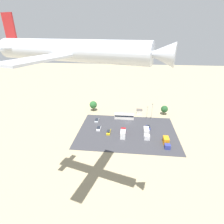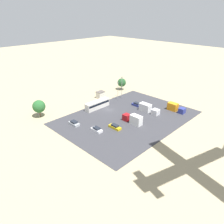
% 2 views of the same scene
% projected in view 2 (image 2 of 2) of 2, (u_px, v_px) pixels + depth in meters
% --- Properties ---
extents(ground_plane, '(400.00, 400.00, 0.00)m').
position_uv_depth(ground_plane, '(108.00, 110.00, 89.27)').
color(ground_plane, tan).
extents(parking_lot_surface, '(50.12, 36.01, 0.08)m').
position_uv_depth(parking_lot_surface, '(127.00, 118.00, 82.77)').
color(parking_lot_surface, '#38383D').
rests_on(parking_lot_surface, ground).
extents(shed_building, '(3.76, 2.95, 3.03)m').
position_uv_depth(shed_building, '(100.00, 95.00, 101.05)').
color(shed_building, silver).
rests_on(shed_building, ground).
extents(bus, '(11.35, 2.58, 3.20)m').
position_uv_depth(bus, '(97.00, 104.00, 89.95)').
color(bus, silver).
rests_on(bus, ground).
extents(parked_car_0, '(1.92, 4.20, 1.41)m').
position_uv_depth(parked_car_0, '(97.00, 130.00, 73.24)').
color(parked_car_0, silver).
rests_on(parked_car_0, ground).
extents(parked_car_1, '(1.87, 4.27, 1.50)m').
position_uv_depth(parked_car_1, '(137.00, 104.00, 92.56)').
color(parked_car_1, navy).
rests_on(parked_car_1, ground).
extents(parked_car_2, '(1.99, 4.29, 1.49)m').
position_uv_depth(parked_car_2, '(74.00, 123.00, 77.22)').
color(parked_car_2, '#ADB2B7').
rests_on(parked_car_2, ground).
extents(parked_car_3, '(1.74, 4.77, 1.43)m').
position_uv_depth(parked_car_3, '(115.00, 127.00, 74.95)').
color(parked_car_3, gold).
rests_on(parked_car_3, ground).
extents(parked_truck_0, '(2.46, 7.20, 3.05)m').
position_uv_depth(parked_truck_0, '(175.00, 108.00, 87.62)').
color(parked_truck_0, navy).
rests_on(parked_truck_0, ground).
extents(parked_truck_1, '(2.37, 7.77, 3.41)m').
position_uv_depth(parked_truck_1, '(133.00, 119.00, 78.05)').
color(parked_truck_1, maroon).
rests_on(parked_truck_1, ground).
extents(parked_truck_2, '(2.54, 8.62, 3.06)m').
position_uv_depth(parked_truck_2, '(148.00, 109.00, 86.83)').
color(parked_truck_2, silver).
rests_on(parked_truck_2, ground).
extents(tree_near_shed, '(4.79, 4.79, 6.64)m').
position_uv_depth(tree_near_shed, '(39.00, 106.00, 81.91)').
color(tree_near_shed, brown).
rests_on(tree_near_shed, ground).
extents(tree_apron_mid, '(4.28, 4.28, 5.90)m').
position_uv_depth(tree_apron_mid, '(122.00, 83.00, 110.43)').
color(tree_apron_mid, brown).
rests_on(tree_apron_mid, ground).
extents(light_pole_lot_centre, '(0.90, 0.28, 9.88)m').
position_uv_depth(light_pole_lot_centre, '(122.00, 87.00, 99.22)').
color(light_pole_lot_centre, gray).
rests_on(light_pole_lot_centre, ground).
extents(light_pole_lot_edge, '(0.90, 0.28, 7.96)m').
position_uv_depth(light_pole_lot_edge, '(118.00, 90.00, 97.83)').
color(light_pole_lot_edge, gray).
rests_on(light_pole_lot_edge, ground).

